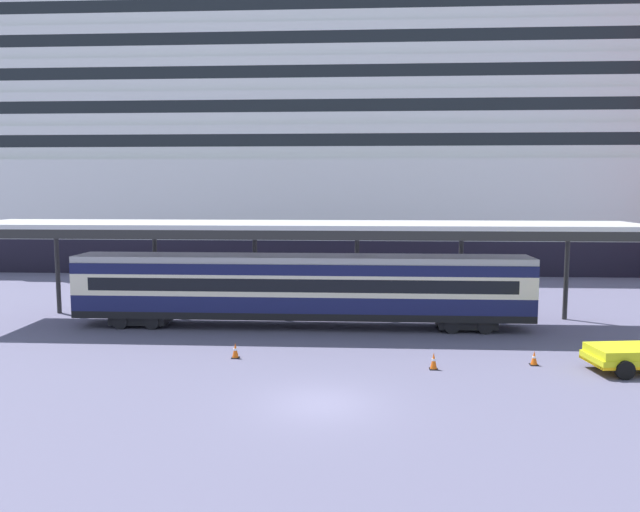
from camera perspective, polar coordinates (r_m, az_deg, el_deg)
The scene contains 7 objects.
ground_plane at distance 23.14m, azimuth 0.09°, elevation -13.59°, with size 400.00×400.00×0.00m, color slate.
cruise_ship at distance 68.84m, azimuth 11.27°, elevation 9.59°, with size 120.85×26.31×34.37m.
platform_canopy at distance 34.74m, azimuth -1.69°, elevation 2.66°, with size 37.64×5.79×5.93m.
train_carriage at distance 34.68m, azimuth -1.74°, elevation -2.90°, with size 25.60×2.81×4.11m.
traffic_cone_near at distance 29.33m, azimuth 19.33°, elevation -8.98°, with size 0.36×0.36×0.64m.
traffic_cone_mid at distance 29.07m, azimuth -7.89°, elevation -8.72°, with size 0.36×0.36×0.73m.
traffic_cone_far at distance 27.54m, azimuth 10.54°, elevation -9.59°, with size 0.36×0.36×0.76m.
Camera 1 is at (1.25, -21.71, 7.90)m, focal length 34.35 mm.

